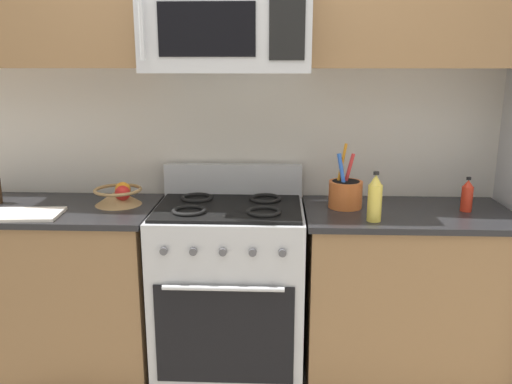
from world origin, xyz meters
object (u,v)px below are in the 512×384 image
(range_oven, at_px, (230,288))
(utensil_crock, at_px, (345,193))
(bottle_oil, at_px, (375,198))
(microwave, at_px, (227,32))
(cutting_board, at_px, (26,214))
(fruit_basket, at_px, (119,195))
(bottle_hot_sauce, at_px, (467,196))

(range_oven, xyz_separation_m, utensil_crock, (0.60, 0.05, 0.51))
(utensil_crock, xyz_separation_m, bottle_oil, (0.11, -0.23, 0.03))
(microwave, relative_size, cutting_board, 2.35)
(range_oven, xyz_separation_m, bottle_oil, (0.70, -0.18, 0.55))
(range_oven, distance_m, fruit_basket, 0.76)
(microwave, distance_m, utensil_crock, 0.99)
(microwave, distance_m, bottle_hot_sauce, 1.43)
(fruit_basket, height_order, cutting_board, fruit_basket)
(utensil_crock, relative_size, fruit_basket, 1.30)
(microwave, bearing_deg, bottle_hot_sauce, -0.64)
(fruit_basket, height_order, bottle_oil, bottle_oil)
(fruit_basket, bearing_deg, range_oven, -5.78)
(cutting_board, height_order, bottle_oil, bottle_oil)
(utensil_crock, relative_size, bottle_oil, 1.37)
(bottle_hot_sauce, bearing_deg, range_oven, -179.41)
(utensil_crock, bearing_deg, range_oven, -174.75)
(microwave, height_order, cutting_board, microwave)
(fruit_basket, bearing_deg, cutting_board, -149.72)
(cutting_board, distance_m, bottle_hot_sauce, 2.18)
(range_oven, relative_size, utensil_crock, 3.35)
(cutting_board, relative_size, bottle_oil, 1.41)
(bottle_hot_sauce, bearing_deg, utensil_crock, 175.95)
(bottle_hot_sauce, distance_m, bottle_oil, 0.53)
(fruit_basket, bearing_deg, bottle_oil, -10.44)
(fruit_basket, relative_size, cutting_board, 0.75)
(microwave, bearing_deg, cutting_board, -168.61)
(bottle_hot_sauce, bearing_deg, microwave, 179.36)
(microwave, xyz_separation_m, fruit_basket, (-0.58, 0.03, -0.82))
(bottle_hot_sauce, relative_size, bottle_oil, 0.74)
(utensil_crock, relative_size, bottle_hot_sauce, 1.86)
(fruit_basket, xyz_separation_m, bottle_oil, (1.29, -0.24, 0.06))
(utensil_crock, xyz_separation_m, cutting_board, (-1.57, -0.23, -0.07))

